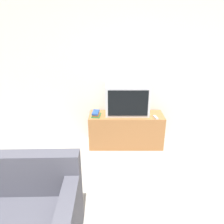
% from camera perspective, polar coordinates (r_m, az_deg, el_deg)
% --- Properties ---
extents(wall_back, '(9.00, 0.06, 2.60)m').
position_cam_1_polar(wall_back, '(3.83, -5.60, 10.90)').
color(wall_back, silver).
rests_on(wall_back, ground_plane).
extents(tv_stand, '(1.28, 0.46, 0.58)m').
position_cam_1_polar(tv_stand, '(3.88, 3.73, -4.67)').
color(tv_stand, '#9E6638').
rests_on(tv_stand, ground_plane).
extents(television, '(0.73, 0.37, 0.51)m').
position_cam_1_polar(television, '(3.71, 4.11, 3.21)').
color(television, silver).
rests_on(television, tv_stand).
extents(book_stack, '(0.16, 0.23, 0.08)m').
position_cam_1_polar(book_stack, '(3.69, -4.09, -0.52)').
color(book_stack, '#2D753D').
rests_on(book_stack, tv_stand).
extents(remote_on_stand, '(0.07, 0.15, 0.02)m').
position_cam_1_polar(remote_on_stand, '(3.69, 11.41, -1.36)').
color(remote_on_stand, '#B7B7B7').
rests_on(remote_on_stand, tv_stand).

